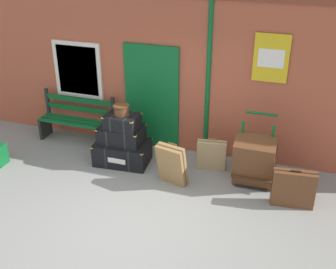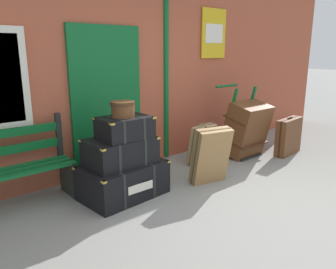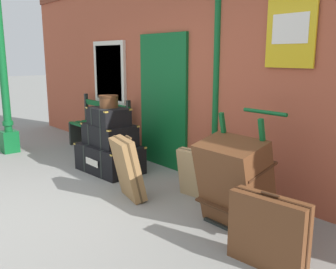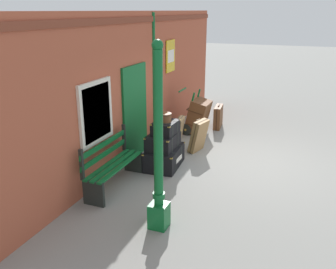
# 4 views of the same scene
# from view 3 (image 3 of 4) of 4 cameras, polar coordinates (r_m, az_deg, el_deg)

# --- Properties ---
(ground_plane) EXTENTS (60.00, 60.00, 0.00)m
(ground_plane) POSITION_cam_3_polar(r_m,az_deg,el_deg) (4.51, -20.97, -11.80)
(ground_plane) COLOR gray
(brick_facade) EXTENTS (10.40, 0.35, 3.20)m
(brick_facade) POSITION_cam_3_polar(r_m,az_deg,el_deg) (5.55, 4.06, 10.34)
(brick_facade) COLOR #AD5138
(brick_facade) RESTS_ON ground
(lamp_post) EXTENTS (0.28, 0.28, 2.85)m
(lamp_post) POSITION_cam_3_polar(r_m,az_deg,el_deg) (7.34, -23.81, 5.68)
(lamp_post) COLOR #0F5B28
(lamp_post) RESTS_ON ground
(platform_bench) EXTENTS (1.60, 0.43, 1.01)m
(platform_bench) POSITION_cam_3_polar(r_m,az_deg,el_deg) (7.07, -10.47, 1.12)
(platform_bench) COLOR #0F5B28
(platform_bench) RESTS_ON ground
(steamer_trunk_base) EXTENTS (1.06, 0.73, 0.43)m
(steamer_trunk_base) POSITION_cam_3_polar(r_m,az_deg,el_deg) (5.80, -8.96, -3.61)
(steamer_trunk_base) COLOR black
(steamer_trunk_base) RESTS_ON ground
(steamer_trunk_middle) EXTENTS (0.82, 0.56, 0.33)m
(steamer_trunk_middle) POSITION_cam_3_polar(r_m,az_deg,el_deg) (5.74, -8.97, 0.02)
(steamer_trunk_middle) COLOR black
(steamer_trunk_middle) RESTS_ON steamer_trunk_base
(steamer_trunk_top) EXTENTS (0.62, 0.47, 0.27)m
(steamer_trunk_top) POSITION_cam_3_polar(r_m,az_deg,el_deg) (5.62, -9.13, 2.78)
(steamer_trunk_top) COLOR black
(steamer_trunk_top) RESTS_ON steamer_trunk_middle
(round_hatbox) EXTENTS (0.29, 0.29, 0.19)m
(round_hatbox) POSITION_cam_3_polar(r_m,az_deg,el_deg) (5.60, -9.14, 5.19)
(round_hatbox) COLOR brown
(round_hatbox) RESTS_ON steamer_trunk_top
(porters_trolley) EXTENTS (0.71, 0.64, 1.19)m
(porters_trolley) POSITION_cam_3_polar(r_m,az_deg,el_deg) (4.12, 11.72, -9.40)
(porters_trolley) COLOR black
(porters_trolley) RESTS_ON ground
(large_brown_trunk) EXTENTS (0.70, 0.63, 0.96)m
(large_brown_trunk) POSITION_cam_3_polar(r_m,az_deg,el_deg) (3.92, 10.24, -7.24)
(large_brown_trunk) COLOR brown
(large_brown_trunk) RESTS_ON ground
(suitcase_charcoal) EXTENTS (0.69, 0.26, 0.67)m
(suitcase_charcoal) POSITION_cam_3_polar(r_m,az_deg,el_deg) (3.31, 15.16, -14.32)
(suitcase_charcoal) COLOR brown
(suitcase_charcoal) RESTS_ON ground
(suitcase_oxblood) EXTENTS (0.55, 0.29, 0.65)m
(suitcase_oxblood) POSITION_cam_3_polar(r_m,az_deg,el_deg) (4.66, 4.57, -6.11)
(suitcase_oxblood) COLOR tan
(suitcase_oxblood) RESTS_ON ground
(suitcase_olive) EXTENTS (0.56, 0.43, 0.80)m
(suitcase_olive) POSITION_cam_3_polar(r_m,az_deg,el_deg) (4.62, -6.23, -5.24)
(suitcase_olive) COLOR olive
(suitcase_olive) RESTS_ON ground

